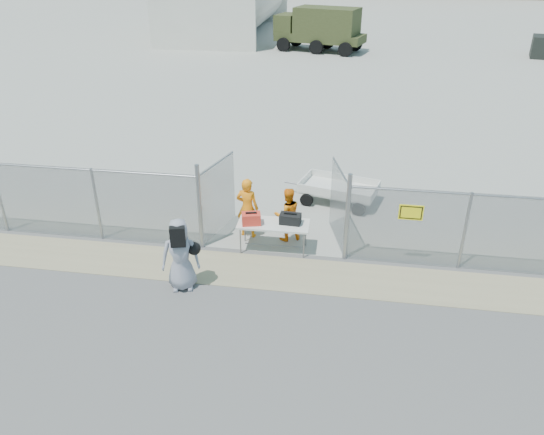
% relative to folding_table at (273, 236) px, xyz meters
% --- Properties ---
extents(ground, '(160.00, 160.00, 0.00)m').
position_rel_folding_table_xyz_m(ground, '(-0.01, -2.17, -0.42)').
color(ground, '#505050').
extents(tarmac_inside, '(160.00, 80.00, 0.01)m').
position_rel_folding_table_xyz_m(tarmac_inside, '(-0.01, 39.83, -0.41)').
color(tarmac_inside, '#97988E').
rests_on(tarmac_inside, ground).
extents(dirt_strip, '(44.00, 1.60, 0.01)m').
position_rel_folding_table_xyz_m(dirt_strip, '(-0.01, -1.17, -0.41)').
color(dirt_strip, gray).
rests_on(dirt_strip, ground).
extents(chain_link_fence, '(40.00, 0.20, 2.20)m').
position_rel_folding_table_xyz_m(chain_link_fence, '(-0.01, -0.17, 0.68)').
color(chain_link_fence, gray).
rests_on(chain_link_fence, ground).
extents(folding_table, '(1.97, 0.85, 0.83)m').
position_rel_folding_table_xyz_m(folding_table, '(0.00, 0.00, 0.00)').
color(folding_table, silver).
rests_on(folding_table, ground).
extents(orange_bag, '(0.57, 0.45, 0.32)m').
position_rel_folding_table_xyz_m(orange_bag, '(-0.60, -0.13, 0.58)').
color(orange_bag, red).
rests_on(orange_bag, folding_table).
extents(black_duffel, '(0.59, 0.37, 0.28)m').
position_rel_folding_table_xyz_m(black_duffel, '(0.45, 0.07, 0.56)').
color(black_duffel, black).
rests_on(black_duffel, folding_table).
extents(security_worker_left, '(0.73, 0.54, 1.82)m').
position_rel_folding_table_xyz_m(security_worker_left, '(-0.86, 0.66, 0.49)').
color(security_worker_left, orange).
rests_on(security_worker_left, ground).
extents(security_worker_right, '(0.96, 0.88, 1.60)m').
position_rel_folding_table_xyz_m(security_worker_right, '(0.30, 0.64, 0.38)').
color(security_worker_right, orange).
rests_on(security_worker_right, ground).
extents(visitor, '(1.05, 0.81, 1.90)m').
position_rel_folding_table_xyz_m(visitor, '(-1.96, -2.14, 0.53)').
color(visitor, gray).
rests_on(visitor, ground).
extents(utility_trailer, '(3.49, 2.39, 0.77)m').
position_rel_folding_table_xyz_m(utility_trailer, '(1.66, 3.34, -0.03)').
color(utility_trailer, silver).
rests_on(utility_trailer, ground).
extents(military_truck, '(7.15, 4.22, 3.21)m').
position_rel_folding_table_xyz_m(military_truck, '(-1.02, 29.91, 1.19)').
color(military_truck, '#363D1D').
rests_on(military_truck, ground).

